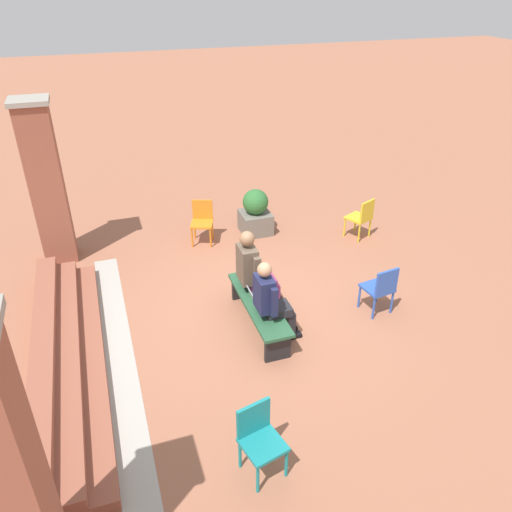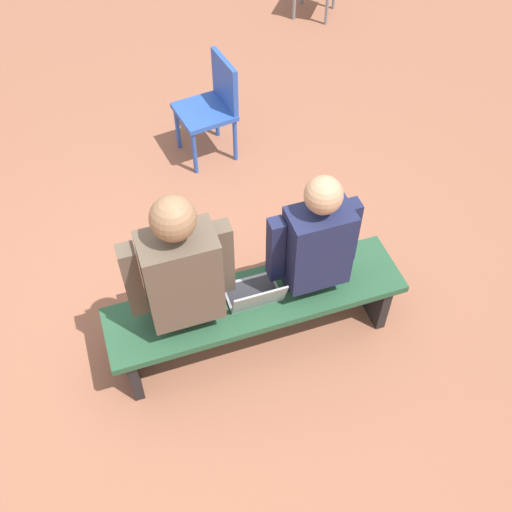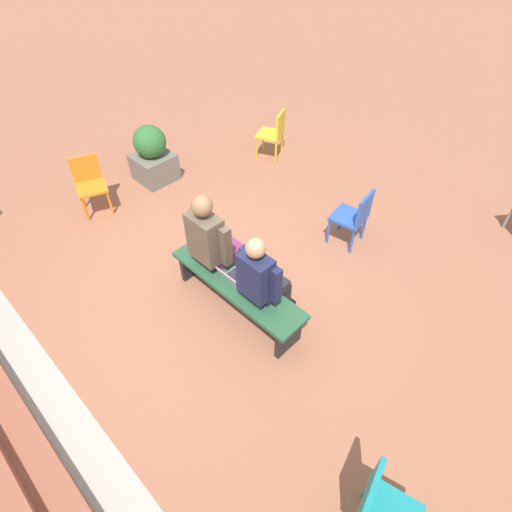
# 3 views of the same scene
# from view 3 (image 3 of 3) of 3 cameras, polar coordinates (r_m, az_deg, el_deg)

# --- Properties ---
(ground_plane) EXTENTS (60.00, 60.00, 0.00)m
(ground_plane) POSITION_cam_3_polar(r_m,az_deg,el_deg) (5.03, -4.05, -4.68)
(ground_plane) COLOR #9E6047
(concrete_strip) EXTENTS (5.60, 0.40, 0.01)m
(concrete_strip) POSITION_cam_3_polar(r_m,az_deg,el_deg) (4.40, -24.45, -21.98)
(concrete_strip) COLOR #A8A399
(concrete_strip) RESTS_ON ground
(bench) EXTENTS (1.80, 0.44, 0.45)m
(bench) POSITION_cam_3_polar(r_m,az_deg,el_deg) (4.57, -2.81, -4.49)
(bench) COLOR #285638
(bench) RESTS_ON ground
(person_student) EXTENTS (0.53, 0.67, 1.32)m
(person_student) POSITION_cam_3_polar(r_m,az_deg,el_deg) (4.17, 0.95, -3.30)
(person_student) COLOR #232328
(person_student) RESTS_ON ground
(person_adult) EXTENTS (0.59, 0.74, 1.42)m
(person_adult) POSITION_cam_3_polar(r_m,az_deg,el_deg) (4.55, -5.99, 2.11)
(person_adult) COLOR #7F2D5B
(person_adult) RESTS_ON ground
(laptop) EXTENTS (0.32, 0.29, 0.21)m
(laptop) POSITION_cam_3_polar(r_m,az_deg,el_deg) (4.46, -3.11, -3.24)
(laptop) COLOR #9EA0A5
(laptop) RESTS_ON bench
(plastic_chair_mid_courtyard) EXTENTS (0.51, 0.51, 0.84)m
(plastic_chair_mid_courtyard) POSITION_cam_3_polar(r_m,az_deg,el_deg) (3.50, 17.31, -31.24)
(plastic_chair_mid_courtyard) COLOR teal
(plastic_chair_mid_courtyard) RESTS_ON ground
(plastic_chair_far_left) EXTENTS (0.54, 0.54, 0.84)m
(plastic_chair_far_left) POSITION_cam_3_polar(r_m,az_deg,el_deg) (6.46, -22.68, 9.83)
(plastic_chair_far_left) COLOR orange
(plastic_chair_far_left) RESTS_ON ground
(plastic_chair_foreground) EXTENTS (0.56, 0.56, 0.84)m
(plastic_chair_foreground) POSITION_cam_3_polar(r_m,az_deg,el_deg) (7.32, 2.59, 17.33)
(plastic_chair_foreground) COLOR gold
(plastic_chair_foreground) RESTS_ON ground
(plastic_chair_near_bench_right) EXTENTS (0.48, 0.48, 0.84)m
(plastic_chair_near_bench_right) POSITION_cam_3_polar(r_m,az_deg,el_deg) (5.48, 13.91, 5.67)
(plastic_chair_near_bench_right) COLOR #2D56B7
(plastic_chair_near_bench_right) RESTS_ON ground
(planter) EXTENTS (0.60, 0.60, 0.94)m
(planter) POSITION_cam_3_polar(r_m,az_deg,el_deg) (6.90, -14.59, 13.73)
(planter) COLOR #6B665B
(planter) RESTS_ON ground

